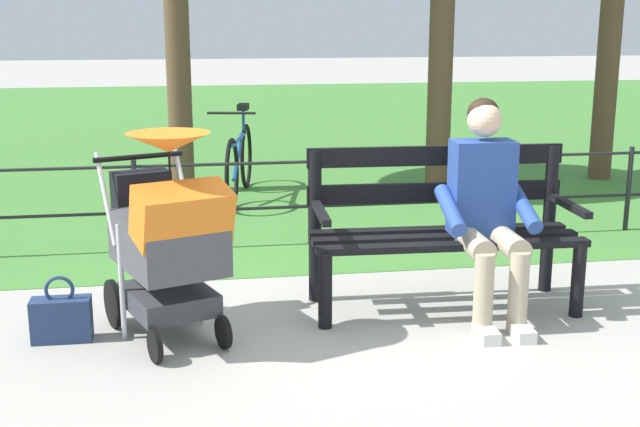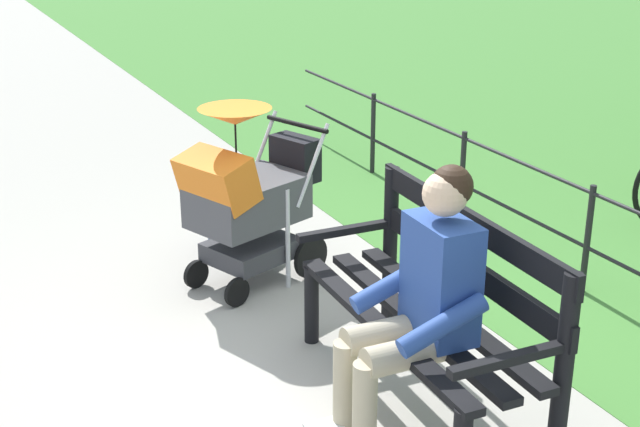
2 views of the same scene
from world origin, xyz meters
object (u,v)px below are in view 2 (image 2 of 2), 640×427
person_on_bench (419,298)px  handbag (225,231)px  park_bench (435,300)px  stroller (247,195)px

person_on_bench → handbag: (2.41, 0.02, -0.55)m
person_on_bench → handbag: person_on_bench is taller
park_bench → handbag: size_ratio=4.37×
person_on_bench → stroller: 1.82m
park_bench → stroller: (1.62, 0.31, 0.07)m
park_bench → stroller: stroller is taller
handbag → park_bench: bearing=-173.6°
park_bench → person_on_bench: size_ratio=1.27×
person_on_bench → handbag: 2.48m
stroller → handbag: bearing=-6.1°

